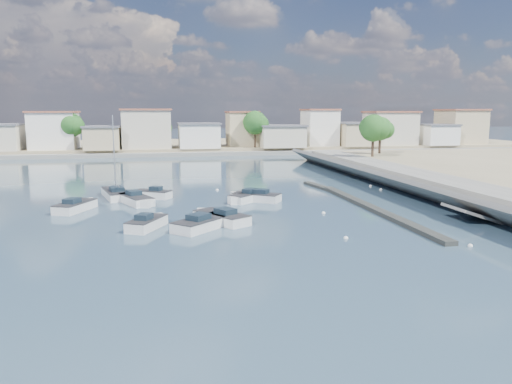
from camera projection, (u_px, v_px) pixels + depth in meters
ground at (245, 173)px, 74.57m from camera, size 400.00×400.00×0.00m
seawall_walkway at (465, 192)px, 51.74m from camera, size 5.00×90.00×1.80m
breakwater at (361, 203)px, 49.37m from camera, size 2.00×31.02×0.35m
far_shore_land at (210, 146)px, 124.85m from camera, size 160.00×40.00×1.40m
far_shore_quay at (220, 154)px, 104.55m from camera, size 160.00×2.50×0.80m
far_town at (264, 131)px, 111.58m from camera, size 113.01×12.80×8.35m
shore_trees at (262, 126)px, 102.39m from camera, size 74.56×38.32×7.92m
motorboat_a at (219, 218)px, 41.74m from camera, size 4.58×5.54×1.48m
motorboat_b at (148, 223)px, 39.60m from camera, size 3.41×4.60×1.48m
motorboat_c at (254, 197)px, 51.62m from camera, size 5.06×4.28×1.48m
motorboat_d at (246, 198)px, 51.10m from camera, size 4.30×4.14×1.48m
motorboat_e at (77, 206)px, 46.63m from camera, size 3.66×5.23×1.48m
motorboat_f at (151, 194)px, 53.38m from camera, size 4.21×3.39×1.48m
motorboat_g at (137, 200)px, 49.85m from camera, size 3.90×5.66×1.48m
motorboat_h at (206, 223)px, 39.64m from camera, size 5.36×5.38×1.48m
sailboat at (115, 193)px, 53.81m from camera, size 3.67×7.15×9.00m
mooring_buoys at (344, 205)px, 49.05m from camera, size 19.34×28.12×0.34m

